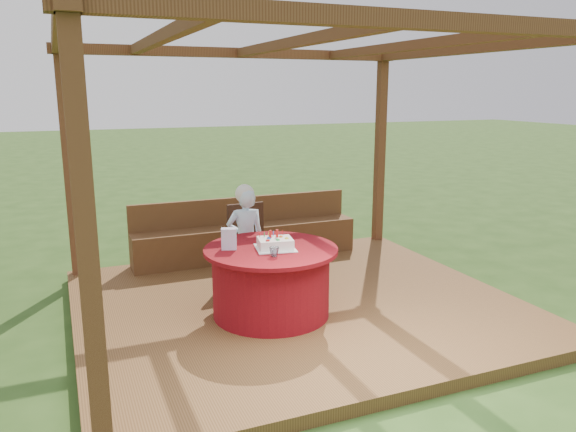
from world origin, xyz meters
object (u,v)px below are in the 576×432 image
object	(u,v)px
chair	(250,238)
drinking_glass	(274,252)
bench	(246,238)
table	(271,281)
elderly_woman	(245,237)
birthday_cake	(275,243)
gift_bag	(229,239)

from	to	relation	value
chair	drinking_glass	distance (m)	1.41
bench	table	world-z (taller)	bench
chair	table	bearing A→B (deg)	-97.64
elderly_woman	birthday_cake	size ratio (longest dim) A/B	2.75
bench	table	xyz separation A→B (m)	(-0.38, -1.95, 0.09)
bench	birthday_cake	bearing A→B (deg)	-99.97
table	birthday_cake	xyz separation A→B (m)	(0.03, -0.04, 0.39)
birthday_cake	drinking_glass	xyz separation A→B (m)	(-0.10, -0.24, -0.01)
chair	drinking_glass	size ratio (longest dim) A/B	9.69
elderly_woman	chair	bearing A→B (deg)	63.71
chair	gift_bag	size ratio (longest dim) A/B	4.36
gift_bag	birthday_cake	bearing A→B (deg)	-0.82
birthday_cake	bench	bearing A→B (deg)	80.03
bench	drinking_glass	xyz separation A→B (m)	(-0.45, -2.23, 0.47)
table	gift_bag	size ratio (longest dim) A/B	6.37
birthday_cake	drinking_glass	bearing A→B (deg)	-113.18
gift_bag	drinking_glass	world-z (taller)	gift_bag
table	drinking_glass	xyz separation A→B (m)	(-0.07, -0.28, 0.39)
elderly_woman	drinking_glass	world-z (taller)	elderly_woman
chair	gift_bag	distance (m)	1.16
elderly_woman	gift_bag	bearing A→B (deg)	-119.74
chair	drinking_glass	bearing A→B (deg)	-99.03
birthday_cake	gift_bag	size ratio (longest dim) A/B	2.11
chair	birthday_cake	distance (m)	1.16
table	drinking_glass	bearing A→B (deg)	-104.32
gift_bag	drinking_glass	xyz separation A→B (m)	(0.32, -0.39, -0.06)
bench	drinking_glass	bearing A→B (deg)	-101.50
table	chair	world-z (taller)	chair
elderly_woman	drinking_glass	xyz separation A→B (m)	(-0.07, -1.07, 0.13)
bench	table	distance (m)	1.99
chair	elderly_woman	size ratio (longest dim) A/B	0.75
gift_bag	bench	bearing A→B (deg)	85.54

